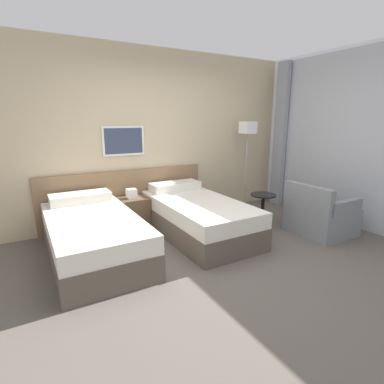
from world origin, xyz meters
TOP-DOWN VIEW (x-y plane):
  - ground_plane at (0.00, 0.00)m, footprint 16.00×16.00m
  - wall_headboard at (-0.03, 1.95)m, footprint 10.00×0.10m
  - wall_window at (2.52, -0.18)m, footprint 0.21×4.43m
  - bed_near_door at (-1.25, 0.94)m, footprint 0.99×1.92m
  - bed_near_window at (0.21, 0.94)m, footprint 0.99×1.92m
  - nightstand at (-0.52, 1.65)m, footprint 0.46×0.39m
  - floor_lamp at (1.61, 1.57)m, footprint 0.24×0.24m
  - side_table at (1.21, 0.67)m, footprint 0.38×0.38m
  - armchair at (1.78, 0.09)m, footprint 0.76×0.79m

SIDE VIEW (x-z plane):
  - ground_plane at x=0.00m, z-range 0.00..0.00m
  - nightstand at x=-0.52m, z-range -0.06..0.55m
  - armchair at x=1.78m, z-range -0.12..0.63m
  - bed_near_door at x=-1.25m, z-range -0.05..0.59m
  - bed_near_window at x=0.21m, z-range -0.05..0.59m
  - side_table at x=1.21m, z-range 0.10..0.63m
  - wall_headboard at x=-0.03m, z-range -0.05..2.65m
  - floor_lamp at x=1.61m, z-range 0.52..2.11m
  - wall_window at x=2.52m, z-range -0.01..2.69m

